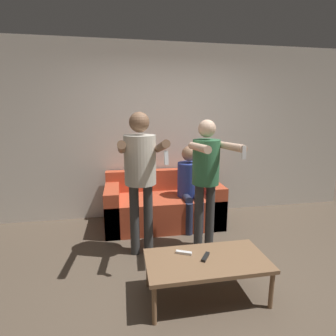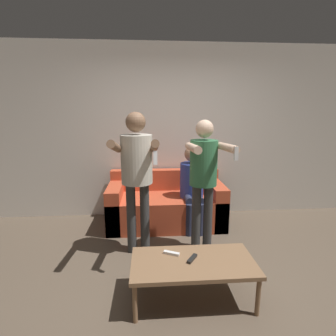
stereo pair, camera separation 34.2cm
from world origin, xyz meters
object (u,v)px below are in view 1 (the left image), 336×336
Objects in this scene: person_standing_right at (206,170)px; remote_near at (206,257)px; coffee_table at (207,263)px; remote_far at (184,253)px; person_seated at (190,182)px; couch at (163,206)px; person_standing_left at (140,167)px.

remote_near is (-0.26, -0.83, -0.60)m from person_standing_right.
coffee_table is 0.22m from remote_far.
remote_near is 0.20m from remote_far.
person_seated is at bearing 80.69° from remote_near.
person_standing_right is at bearing -88.45° from person_seated.
person_standing_right reaches higher than person_seated.
couch is 1.68m from coffee_table.
coffee_table is 7.27× the size of remote_far.
remote_far is at bearing -65.48° from person_standing_left.
couch is 11.74× the size of remote_near.
remote_far is (-0.18, 0.10, 0.00)m from remote_near.
couch is at bearing 94.29° from remote_near.
person_standing_left is at bearing -138.90° from person_seated.
remote_near is at bearing -30.61° from remote_far.
person_standing_left reaches higher than remote_near.
couch is at bearing 64.54° from person_standing_left.
person_standing_right is 11.02× the size of remote_near.
person_standing_right is (0.78, -0.00, -0.07)m from person_standing_left.
remote_far is (0.34, -0.74, -0.67)m from person_standing_left.
person_standing_right is at bearing 73.23° from coffee_table.
person_seated is at bearing 81.05° from coffee_table.
person_seated is (-0.02, 0.66, -0.33)m from person_standing_right.
person_standing_right reaches higher than remote_near.
person_standing_right is 1.05m from remote_far.
person_standing_left is 1.08m from person_seated.
coffee_table is 7.61× the size of remote_near.
remote_near is (0.12, -1.65, 0.11)m from couch.
person_seated is (0.76, 0.66, -0.40)m from person_standing_left.
remote_far is (-0.44, -0.73, -0.60)m from person_standing_right.
person_standing_left is 1.19m from remote_near.
couch is 1.06× the size of person_standing_right.
person_standing_left reaches higher than remote_far.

